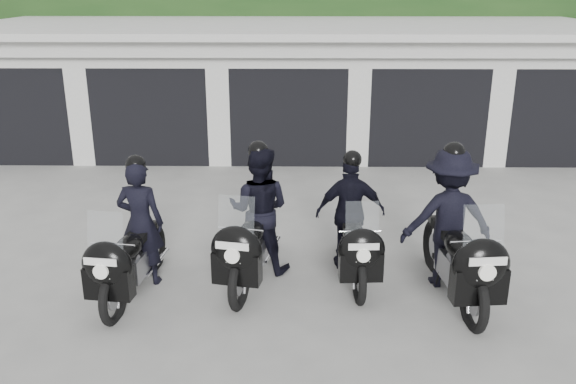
{
  "coord_description": "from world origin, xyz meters",
  "views": [
    {
      "loc": [
        0.18,
        -7.84,
        3.99
      ],
      "look_at": [
        0.06,
        0.62,
        1.05
      ],
      "focal_mm": 38.0,
      "sensor_mm": 36.0,
      "label": 1
    }
  ],
  "objects_px": {
    "police_bike_b": "(256,220)",
    "police_bike_d": "(452,229)",
    "police_bike_a": "(133,240)",
    "police_bike_c": "(352,222)"
  },
  "relations": [
    {
      "from": "police_bike_b",
      "to": "police_bike_c",
      "type": "relative_size",
      "value": 1.08
    },
    {
      "from": "police_bike_c",
      "to": "police_bike_d",
      "type": "distance_m",
      "value": 1.38
    },
    {
      "from": "police_bike_c",
      "to": "police_bike_a",
      "type": "bearing_deg",
      "value": -170.99
    },
    {
      "from": "police_bike_b",
      "to": "police_bike_d",
      "type": "height_order",
      "value": "police_bike_d"
    },
    {
      "from": "police_bike_d",
      "to": "police_bike_c",
      "type": "bearing_deg",
      "value": 153.58
    },
    {
      "from": "police_bike_a",
      "to": "police_bike_c",
      "type": "height_order",
      "value": "police_bike_a"
    },
    {
      "from": "police_bike_d",
      "to": "police_bike_a",
      "type": "bearing_deg",
      "value": 176.62
    },
    {
      "from": "police_bike_a",
      "to": "police_bike_d",
      "type": "relative_size",
      "value": 0.91
    },
    {
      "from": "police_bike_b",
      "to": "police_bike_c",
      "type": "xyz_separation_m",
      "value": [
        1.35,
        0.11,
        -0.06
      ]
    },
    {
      "from": "police_bike_a",
      "to": "police_bike_c",
      "type": "distance_m",
      "value": 3.01
    }
  ]
}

